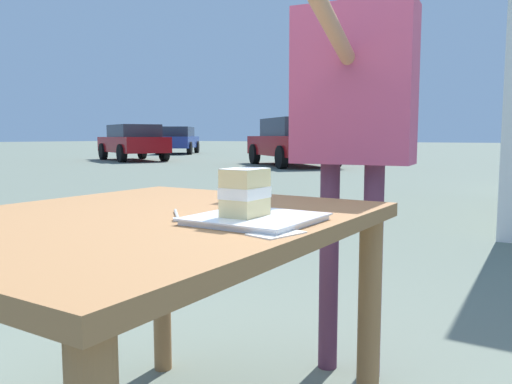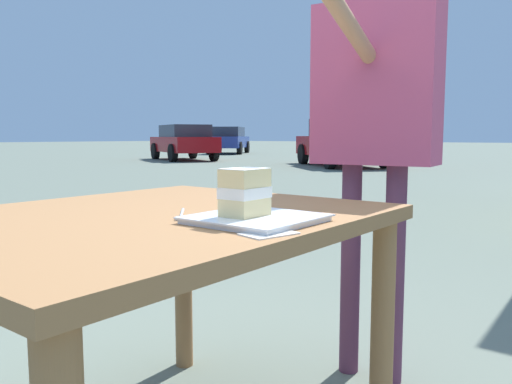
% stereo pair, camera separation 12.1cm
% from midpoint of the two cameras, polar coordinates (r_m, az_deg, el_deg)
% --- Properties ---
extents(patio_table, '(1.18, 0.98, 0.73)m').
position_cam_midpoint_polar(patio_table, '(1.41, -9.17, -6.49)').
color(patio_table, olive).
rests_on(patio_table, ground).
extents(dessert_plate, '(0.27, 0.27, 0.02)m').
position_cam_midpoint_polar(dessert_plate, '(1.22, 2.85, -3.00)').
color(dessert_plate, white).
rests_on(dessert_plate, patio_table).
extents(cake_slice, '(0.11, 0.09, 0.11)m').
position_cam_midpoint_polar(cake_slice, '(1.21, 1.62, -0.03)').
color(cake_slice, '#EAD18C').
rests_on(cake_slice, dessert_plate).
extents(dessert_fork, '(0.13, 0.13, 0.01)m').
position_cam_midpoint_polar(dessert_fork, '(1.32, -5.62, -2.52)').
color(dessert_fork, silver).
rests_on(dessert_fork, patio_table).
extents(paper_napkin, '(0.13, 0.10, 0.00)m').
position_cam_midpoint_polar(paper_napkin, '(1.07, 4.70, -4.64)').
color(paper_napkin, silver).
rests_on(paper_napkin, patio_table).
extents(diner_person, '(0.60, 0.47, 1.65)m').
position_cam_midpoint_polar(diner_person, '(2.01, 14.80, 10.63)').
color(diner_person, '#5D3049').
rests_on(diner_person, ground).
extents(parked_car_near, '(4.16, 4.41, 1.50)m').
position_cam_midpoint_polar(parked_car_near, '(16.46, 9.69, 5.58)').
color(parked_car_near, maroon).
rests_on(parked_car_near, ground).
extents(parked_car_far, '(3.29, 4.31, 1.38)m').
position_cam_midpoint_polar(parked_car_far, '(20.65, -7.81, 5.56)').
color(parked_car_far, maroon).
rests_on(parked_car_far, ground).
extents(parked_car_extra, '(4.60, 3.69, 1.43)m').
position_cam_midpoint_polar(parked_car_extra, '(28.16, -2.93, 5.81)').
color(parked_car_extra, navy).
rests_on(parked_car_extra, ground).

